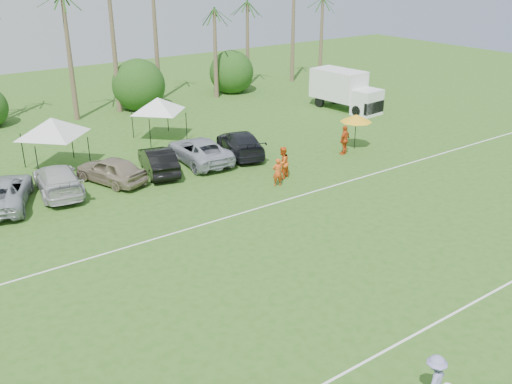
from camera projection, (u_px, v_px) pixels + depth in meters
ground at (462, 366)px, 18.53m from camera, size 120.00×120.00×0.00m
field_lines at (303, 266)px, 24.52m from camera, size 80.00×12.10×0.01m
palm_tree_4 at (2, 26)px, 41.95m from camera, size 2.40×2.40×8.90m
palm_tree_5 at (55, 11)px, 43.76m from camera, size 2.40×2.40×9.90m
palm_tree_8 at (201, 13)px, 51.11m from camera, size 2.40×2.40×8.90m
palm_tree_9 at (247, 1)px, 53.47m from camera, size 2.40×2.40×9.90m
bush_tree_2 at (129, 84)px, 50.28m from camera, size 4.00×4.00×4.00m
bush_tree_3 at (224, 72)px, 55.67m from camera, size 4.00×4.00×4.00m
sideline_player_a at (277, 172)px, 32.69m from camera, size 0.70×0.58×1.66m
sideline_player_b at (282, 163)px, 33.75m from camera, size 1.14×1.02×1.95m
sideline_player_c at (345, 140)px, 37.84m from camera, size 1.25×0.82×1.98m
box_truck at (345, 89)px, 48.62m from camera, size 3.04×6.55×3.27m
canopy_tent_left at (51, 118)px, 34.24m from camera, size 4.77×4.77×3.86m
canopy_tent_right at (157, 98)px, 40.17m from camera, size 4.40×4.40×3.56m
market_umbrella at (356, 118)px, 38.43m from camera, size 2.17×2.17×2.42m
frisbee_player at (434, 380)px, 16.69m from camera, size 1.21×0.85×1.70m
parked_car_2 at (2, 192)px, 30.03m from camera, size 4.55×6.24×1.58m
parked_car_3 at (58, 180)px, 31.74m from camera, size 2.97×5.69×1.58m
parked_car_4 at (111, 170)px, 33.14m from camera, size 3.33×4.99×1.58m
parked_car_5 at (158, 160)px, 34.69m from camera, size 2.77×5.05×1.58m
parked_car_6 at (199, 150)px, 36.45m from camera, size 3.07×5.87×1.58m
parked_car_7 at (240, 143)px, 37.87m from camera, size 3.74×5.85×1.58m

